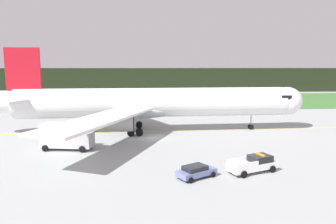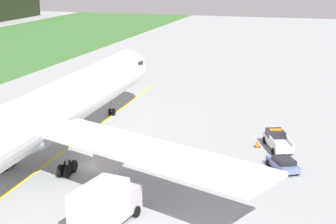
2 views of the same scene
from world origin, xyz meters
name	(u,v)px [view 1 (image 1 of 2)]	position (x,y,z in m)	size (l,w,h in m)	color
ground	(153,138)	(0.00, 0.00, 0.00)	(320.00, 320.00, 0.00)	#989C9D
grass_verge	(150,101)	(0.00, 53.88, 0.02)	(320.00, 47.10, 0.04)	#3C6D31
distant_tree_line	(149,80)	(0.00, 88.74, 5.38)	(288.00, 5.40, 10.75)	black
taxiway_centerline_main	(154,131)	(0.26, 4.84, 0.00)	(74.46, 0.30, 0.01)	yellow
airliner	(150,103)	(-0.47, 4.81, 5.03)	(55.98, 47.84, 14.47)	white
ops_pickup_truck	(254,164)	(10.59, -16.83, 0.90)	(5.98, 3.81, 1.94)	white
catering_truck	(66,136)	(-12.16, -6.25, 1.91)	(7.16, 3.64, 3.82)	#B9AEB9
staff_car	(196,171)	(4.03, -18.08, 0.70)	(4.51, 3.65, 1.30)	#6270A2
apron_cone	(245,162)	(10.35, -14.72, 0.39)	(0.63, 0.63, 0.79)	black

